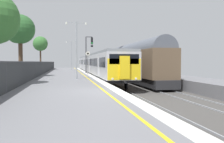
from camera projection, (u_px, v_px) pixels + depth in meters
ground at (155, 100)px, 14.10m from camera, size 17.40×110.00×1.21m
commuter_train_at_platform at (95, 64)px, 39.31m from camera, size 2.83×41.23×3.81m
freight_train_adjacent_track at (108, 61)px, 50.73m from camera, size 2.60×61.29×4.93m
signal_gantry at (88, 50)px, 34.81m from camera, size 1.10×0.24×5.20m
speed_limit_sign at (88, 60)px, 30.69m from camera, size 0.59×0.08×2.94m
platform_lamp_mid at (76, 45)px, 22.99m from camera, size 2.00×0.20×5.37m
platform_lamp_far at (71, 53)px, 45.83m from camera, size 2.00×0.20×5.46m
platform_back_fence at (6, 76)px, 12.57m from camera, size 0.07×99.00×1.65m
background_tree_left at (40, 44)px, 47.94m from camera, size 2.86×2.86×6.60m
background_tree_centre at (19, 31)px, 26.19m from camera, size 3.11×3.11×6.65m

